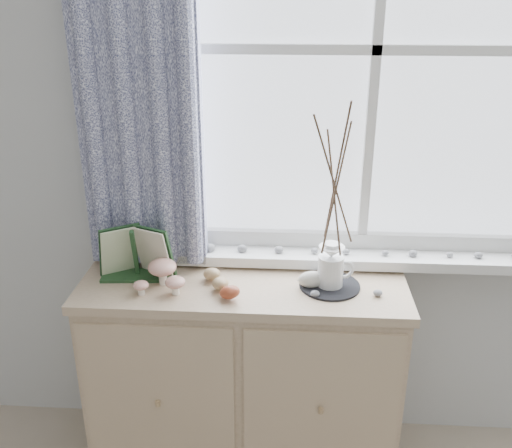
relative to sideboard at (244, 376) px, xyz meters
name	(u,v)px	position (x,y,z in m)	size (l,w,h in m)	color
room_shell	(267,419)	(0.16, -1.62, 1.23)	(4.04, 4.04, 2.62)	beige
sideboard	(244,376)	(0.00, 0.00, 0.00)	(1.20, 0.45, 0.85)	tan
botanical_book	(134,255)	(-0.40, -0.02, 0.53)	(0.30, 0.13, 0.21)	#1D3E1F
toadstool_cluster	(163,273)	(-0.28, -0.06, 0.48)	(0.18, 0.16, 0.10)	white
wooden_eggs	(220,283)	(-0.08, -0.07, 0.45)	(0.14, 0.18, 0.07)	tan
songbird_figurine	(312,279)	(0.25, -0.03, 0.46)	(0.13, 0.06, 0.07)	silver
crocheted_doily	(330,286)	(0.32, -0.02, 0.43)	(0.22, 0.22, 0.01)	black
twig_pitcher	(336,181)	(0.32, -0.02, 0.83)	(0.31, 0.31, 0.70)	white
sideboard_pebbles	(339,286)	(0.35, -0.03, 0.44)	(0.25, 0.19, 0.02)	#959597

